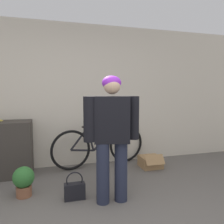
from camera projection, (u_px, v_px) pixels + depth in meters
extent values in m
cube|color=beige|center=(72.00, 95.00, 4.01)|extent=(8.00, 0.06, 2.60)
cube|color=white|center=(101.00, 145.00, 4.21)|extent=(0.08, 0.01, 0.12)
cylinder|color=#23283D|center=(103.00, 173.00, 2.66)|extent=(0.16, 0.16, 0.75)
cylinder|color=#23283D|center=(121.00, 171.00, 2.72)|extent=(0.16, 0.16, 0.75)
cube|color=black|center=(112.00, 120.00, 2.63)|extent=(0.46, 0.29, 0.56)
cylinder|color=black|center=(89.00, 119.00, 2.56)|extent=(0.14, 0.14, 0.53)
cylinder|color=black|center=(134.00, 118.00, 2.71)|extent=(0.14, 0.14, 0.53)
sphere|color=#DBB28E|center=(112.00, 86.00, 2.59)|extent=(0.20, 0.20, 0.20)
ellipsoid|color=purple|center=(112.00, 83.00, 2.61)|extent=(0.23, 0.21, 0.17)
torus|color=black|center=(71.00, 150.00, 3.79)|extent=(0.71, 0.16, 0.71)
torus|color=black|center=(126.00, 144.00, 4.26)|extent=(0.71, 0.16, 0.71)
cylinder|color=black|center=(82.00, 150.00, 3.88)|extent=(0.42, 0.10, 0.09)
cylinder|color=black|center=(79.00, 139.00, 3.84)|extent=(0.34, 0.09, 0.39)
cylinder|color=black|center=(90.00, 139.00, 3.93)|extent=(0.15, 0.06, 0.43)
cylinder|color=black|center=(107.00, 138.00, 4.07)|extent=(0.57, 0.14, 0.44)
cylinder|color=black|center=(104.00, 127.00, 4.03)|extent=(0.66, 0.14, 0.05)
cylinder|color=black|center=(123.00, 135.00, 4.22)|extent=(0.17, 0.06, 0.37)
cylinder|color=black|center=(121.00, 125.00, 4.18)|extent=(0.07, 0.04, 0.08)
cylinder|color=black|center=(122.00, 123.00, 4.18)|extent=(0.10, 0.46, 0.02)
ellipsoid|color=black|center=(87.00, 127.00, 3.89)|extent=(0.23, 0.12, 0.05)
cube|color=black|center=(75.00, 191.00, 2.77)|extent=(0.26, 0.11, 0.21)
torus|color=black|center=(74.00, 180.00, 2.76)|extent=(0.21, 0.02, 0.21)
cube|color=#A87F51|center=(150.00, 162.00, 3.97)|extent=(0.37, 0.35, 0.20)
cube|color=#A87F51|center=(155.00, 160.00, 3.79)|extent=(0.35, 0.13, 0.16)
cylinder|color=brown|center=(24.00, 191.00, 2.85)|extent=(0.20, 0.20, 0.14)
sphere|color=#2D6B2D|center=(24.00, 177.00, 2.84)|extent=(0.27, 0.27, 0.27)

